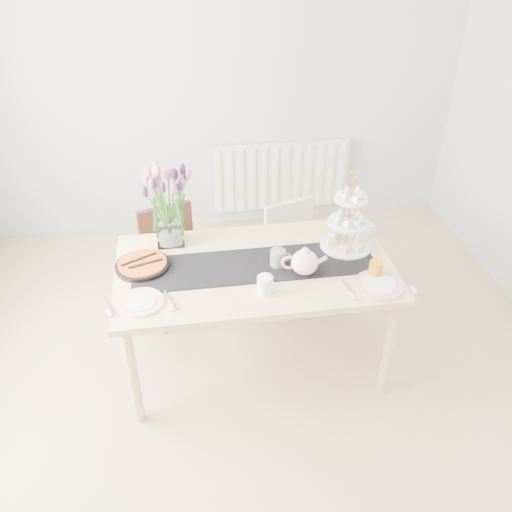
{
  "coord_description": "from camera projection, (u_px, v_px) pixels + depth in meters",
  "views": [
    {
      "loc": [
        -0.38,
        -2.1,
        2.56
      ],
      "look_at": [
        -0.0,
        0.39,
        0.85
      ],
      "focal_mm": 38.0,
      "sensor_mm": 36.0,
      "label": 1
    }
  ],
  "objects": [
    {
      "name": "room_shell",
      "position": [
        269.0,
        222.0,
        2.47
      ],
      "size": [
        4.5,
        4.5,
        4.5
      ],
      "color": "tan",
      "rests_on": "ground"
    },
    {
      "name": "teapot",
      "position": [
        305.0,
        262.0,
        3.03
      ],
      "size": [
        0.27,
        0.23,
        0.16
      ],
      "primitive_type": null,
      "rotation": [
        0.0,
        0.0,
        -0.14
      ],
      "color": "white",
      "rests_on": "dining_table"
    },
    {
      "name": "mug_orange",
      "position": [
        376.0,
        269.0,
        3.03
      ],
      "size": [
        0.1,
        0.1,
        0.09
      ],
      "primitive_type": "cylinder",
      "rotation": [
        0.0,
        0.0,
        1.1
      ],
      "color": "orange",
      "rests_on": "dining_table"
    },
    {
      "name": "chair_brown",
      "position": [
        173.0,
        254.0,
        3.78
      ],
      "size": [
        0.49,
        0.49,
        0.78
      ],
      "rotation": [
        0.0,
        0.0,
        0.31
      ],
      "color": "#361913",
      "rests_on": "ground"
    },
    {
      "name": "mug_white",
      "position": [
        265.0,
        285.0,
        2.9
      ],
      "size": [
        0.11,
        0.11,
        0.1
      ],
      "primitive_type": "cylinder",
      "rotation": [
        0.0,
        0.0,
        -0.44
      ],
      "color": "white",
      "rests_on": "dining_table"
    },
    {
      "name": "tart_tin",
      "position": [
        143.0,
        265.0,
        3.11
      ],
      "size": [
        0.31,
        0.31,
        0.04
      ],
      "rotation": [
        0.0,
        0.0,
        0.04
      ],
      "color": "black",
      "rests_on": "dining_table"
    },
    {
      "name": "dining_table",
      "position": [
        255.0,
        276.0,
        3.18
      ],
      "size": [
        1.6,
        0.9,
        0.75
      ],
      "color": "tan",
      "rests_on": "ground"
    },
    {
      "name": "plate_left",
      "position": [
        141.0,
        302.0,
        2.85
      ],
      "size": [
        0.32,
        0.32,
        0.01
      ],
      "primitive_type": "cylinder",
      "rotation": [
        0.0,
        0.0,
        0.4
      ],
      "color": "white",
      "rests_on": "dining_table"
    },
    {
      "name": "table_runner",
      "position": [
        255.0,
        265.0,
        3.13
      ],
      "size": [
        1.4,
        0.35,
        0.01
      ],
      "primitive_type": "cube",
      "color": "black",
      "rests_on": "dining_table"
    },
    {
      "name": "plate_right",
      "position": [
        379.0,
        285.0,
        2.97
      ],
      "size": [
        0.31,
        0.31,
        0.01
      ],
      "primitive_type": "cylinder",
      "rotation": [
        0.0,
        0.0,
        0.13
      ],
      "color": "white",
      "rests_on": "dining_table"
    },
    {
      "name": "chair_white",
      "position": [
        294.0,
        247.0,
        3.88
      ],
      "size": [
        0.49,
        0.49,
        0.75
      ],
      "rotation": [
        0.0,
        0.0,
        0.31
      ],
      "color": "silver",
      "rests_on": "ground"
    },
    {
      "name": "cake_stand",
      "position": [
        348.0,
        229.0,
        3.22
      ],
      "size": [
        0.31,
        0.31,
        0.46
      ],
      "rotation": [
        0.0,
        0.0,
        -0.1
      ],
      "color": "gold",
      "rests_on": "dining_table"
    },
    {
      "name": "cream_jug",
      "position": [
        365.0,
        230.0,
        3.39
      ],
      "size": [
        0.09,
        0.09,
        0.08
      ],
      "primitive_type": "cylinder",
      "rotation": [
        0.0,
        0.0,
        0.16
      ],
      "color": "white",
      "rests_on": "dining_table"
    },
    {
      "name": "radiator",
      "position": [
        281.0,
        176.0,
        4.8
      ],
      "size": [
        1.2,
        0.08,
        0.6
      ],
      "primitive_type": "cube",
      "color": "white",
      "rests_on": "room_shell"
    },
    {
      "name": "tulip_vase",
      "position": [
        166.0,
        195.0,
        3.16
      ],
      "size": [
        0.6,
        0.6,
        0.51
      ],
      "rotation": [
        0.0,
        0.0,
        0.02
      ],
      "color": "silver",
      "rests_on": "dining_table"
    },
    {
      "name": "mug_grey",
      "position": [
        278.0,
        258.0,
        3.1
      ],
      "size": [
        0.09,
        0.09,
        0.11
      ],
      "primitive_type": "cylinder",
      "rotation": [
        0.0,
        0.0,
        0.08
      ],
      "color": "slate",
      "rests_on": "dining_table"
    }
  ]
}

